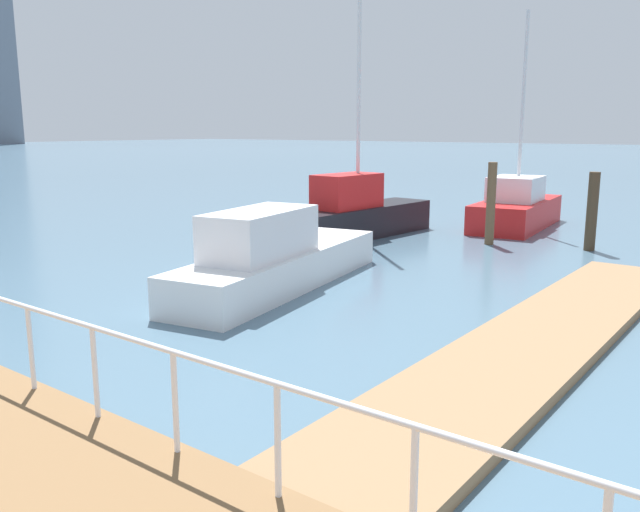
# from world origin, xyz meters

# --- Properties ---
(floating_dock) EXTENTS (13.96, 2.00, 0.18)m
(floating_dock) POSITION_xyz_m (3.48, 6.78, 0.09)
(floating_dock) COLOR #93704C
(floating_dock) RESTS_ON ground_plane
(boardwalk_railing) EXTENTS (0.06, 25.50, 1.08)m
(boardwalk_railing) POSITION_xyz_m (-3.15, 8.86, 1.21)
(boardwalk_railing) COLOR white
(boardwalk_railing) RESTS_ON boardwalk
(dock_piling_1) EXTENTS (0.32, 0.32, 2.33)m
(dock_piling_1) POSITION_xyz_m (13.01, 8.53, 1.17)
(dock_piling_1) COLOR #473826
(dock_piling_1) RESTS_ON ground_plane
(dock_piling_2) EXTENTS (0.28, 0.28, 2.57)m
(dock_piling_2) POSITION_xyz_m (12.20, 11.34, 1.28)
(dock_piling_2) COLOR brown
(dock_piling_2) RESTS_ON ground_plane
(moored_boat_0) EXTENTS (5.80, 2.61, 7.63)m
(moored_boat_0) POSITION_xyz_m (16.15, 11.98, 0.73)
(moored_boat_0) COLOR red
(moored_boat_0) RESTS_ON ground_plane
(moored_boat_1) EXTENTS (6.65, 2.00, 9.64)m
(moored_boat_1) POSITION_xyz_m (10.71, 15.42, 0.81)
(moored_boat_1) COLOR black
(moored_boat_1) RESTS_ON ground_plane
(moored_boat_3) EXTENTS (7.26, 2.96, 1.87)m
(moored_boat_3) POSITION_xyz_m (3.80, 12.92, 0.69)
(moored_boat_3) COLOR white
(moored_boat_3) RESTS_ON ground_plane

